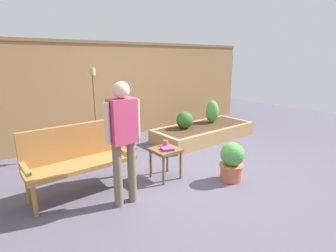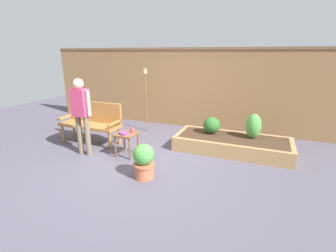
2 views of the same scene
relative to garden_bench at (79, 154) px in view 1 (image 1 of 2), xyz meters
The scene contains 12 objects.
ground_plane 1.68m from the garden_bench, 20.29° to the right, with size 14.00×14.00×0.00m, color #514C5B.
fence_back 2.59m from the garden_bench, 53.86° to the left, with size 8.40×0.14×2.16m.
garden_bench is the anchor object (origin of this frame).
side_table 1.25m from the garden_bench, 19.42° to the right, with size 0.40×0.40×0.48m.
cup_on_table 1.29m from the garden_bench, 13.75° to the right, with size 0.11×0.07×0.09m.
book_on_table 1.25m from the garden_bench, 22.18° to the right, with size 0.18×0.16×0.04m, color #7F3875.
potted_boxwood 2.22m from the garden_bench, 29.66° to the right, with size 0.37×0.37×0.60m.
raised_planter_bed 3.21m from the garden_bench, 12.07° to the left, with size 2.40×1.00×0.30m.
shrub_near_bench 2.75m from the garden_bench, 16.61° to the left, with size 0.37×0.37×0.37m.
shrub_far_corner 3.59m from the garden_bench, 12.61° to the left, with size 0.31×0.31×0.53m.
tiki_torch 1.56m from the garden_bench, 57.47° to the left, with size 0.10×0.10×1.64m.
person_by_bench 0.85m from the garden_bench, 64.61° to the right, with size 0.47×0.20×1.56m.
Camera 1 is at (-2.63, -2.85, 1.83)m, focal length 28.15 mm.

